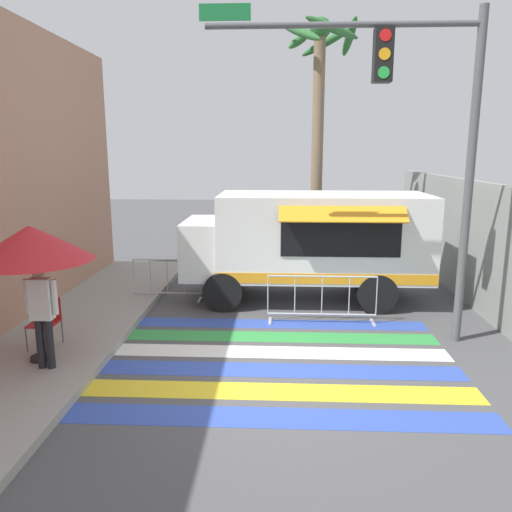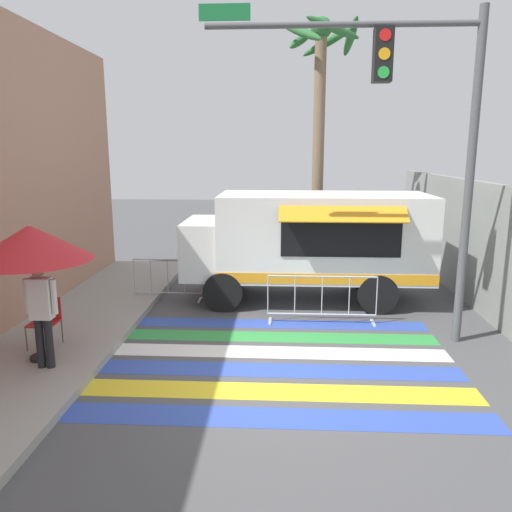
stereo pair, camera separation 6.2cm
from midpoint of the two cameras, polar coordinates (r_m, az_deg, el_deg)
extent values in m
plane|color=#4C4C4F|center=(8.18, 1.70, -14.14)|extent=(60.00, 60.00, 0.00)
cube|color=gray|center=(11.50, 26.32, -0.03)|extent=(0.20, 16.00, 2.91)
cube|color=#334FB2|center=(7.20, 1.48, -17.96)|extent=(6.40, 0.56, 0.01)
cube|color=yellow|center=(7.87, 1.64, -15.21)|extent=(6.40, 0.56, 0.01)
cube|color=#334FB2|center=(8.55, 1.77, -12.89)|extent=(6.40, 0.56, 0.01)
cube|color=white|center=(9.25, 1.88, -10.91)|extent=(6.40, 0.56, 0.01)
cube|color=green|center=(9.95, 1.97, -9.22)|extent=(6.40, 0.56, 0.01)
cube|color=#334FB2|center=(10.66, 2.05, -7.75)|extent=(6.40, 0.56, 0.01)
cube|color=white|center=(12.09, 7.85, 2.38)|extent=(4.93, 2.21, 1.97)
cube|color=white|center=(12.19, -3.83, 1.02)|extent=(1.74, 2.04, 1.33)
cube|color=#1E232D|center=(12.26, -7.66, 2.57)|extent=(0.06, 1.77, 0.50)
cube|color=black|center=(11.00, 9.85, 2.15)|extent=(2.61, 0.03, 0.89)
cube|color=orange|center=(10.72, 10.07, 4.71)|extent=(2.71, 0.43, 0.31)
cube|color=orange|center=(11.17, 8.19, -2.63)|extent=(4.93, 0.01, 0.24)
cylinder|color=black|center=(11.39, -3.65, -4.10)|extent=(0.91, 0.22, 0.91)
cylinder|color=black|center=(13.34, -2.64, -1.70)|extent=(0.91, 0.22, 0.91)
cylinder|color=black|center=(11.52, 13.87, -4.25)|extent=(0.91, 0.22, 0.91)
cylinder|color=black|center=(13.46, 12.29, -1.85)|extent=(0.91, 0.22, 0.91)
cylinder|color=#515456|center=(9.90, 23.35, 7.60)|extent=(0.16, 0.16, 6.02)
cylinder|color=#515456|center=(9.58, 10.01, 24.60)|extent=(4.76, 0.11, 0.11)
cube|color=black|center=(9.55, 14.48, 21.33)|extent=(0.32, 0.28, 0.90)
cylinder|color=red|center=(9.47, 14.76, 23.25)|extent=(0.20, 0.02, 0.20)
cylinder|color=#F2A519|center=(9.42, 14.66, 21.46)|extent=(0.20, 0.02, 0.20)
cylinder|color=green|center=(9.37, 14.55, 19.66)|extent=(0.20, 0.02, 0.20)
cube|color=#197238|center=(9.61, -3.42, 26.06)|extent=(0.90, 0.02, 0.28)
cylinder|color=black|center=(9.33, -23.16, -10.59)|extent=(0.36, 0.36, 0.06)
cylinder|color=#B2B2B7|center=(8.99, -23.73, -3.98)|extent=(0.04, 0.04, 2.29)
cone|color=red|center=(8.81, -24.20, 1.39)|extent=(1.96, 1.96, 0.58)
cylinder|color=#4C4C51|center=(9.72, -24.59, -8.68)|extent=(0.02, 0.02, 0.43)
cylinder|color=#4C4C51|center=(9.52, -22.19, -8.89)|extent=(0.02, 0.02, 0.43)
cylinder|color=#4C4C51|center=(10.09, -23.43, -7.83)|extent=(0.02, 0.02, 0.43)
cylinder|color=#4C4C51|center=(9.90, -21.11, -8.01)|extent=(0.02, 0.02, 0.43)
cube|color=#B22626|center=(9.73, -22.94, -7.08)|extent=(0.47, 0.47, 0.03)
cube|color=#B22626|center=(9.85, -22.49, -5.49)|extent=(0.47, 0.03, 0.40)
cylinder|color=black|center=(8.87, -23.25, -9.12)|extent=(0.13, 0.13, 0.83)
cylinder|color=black|center=(8.80, -22.37, -9.20)|extent=(0.13, 0.13, 0.83)
cube|color=silver|center=(8.61, -23.21, -4.49)|extent=(0.34, 0.20, 0.67)
cylinder|color=silver|center=(8.70, -24.53, -4.21)|extent=(0.09, 0.09, 0.57)
cylinder|color=silver|center=(8.50, -21.90, -4.34)|extent=(0.09, 0.09, 0.57)
sphere|color=#9E7051|center=(8.49, -23.48, -1.37)|extent=(0.23, 0.23, 0.23)
cylinder|color=#B7BABF|center=(10.53, 7.78, -2.34)|extent=(2.29, 0.04, 0.04)
cylinder|color=#B7BABF|center=(10.77, 7.66, -6.63)|extent=(2.29, 0.04, 0.04)
cylinder|color=#B7BABF|center=(10.61, 1.53, -4.45)|extent=(0.02, 0.02, 0.83)
cylinder|color=#B7BABF|center=(10.61, 4.63, -4.49)|extent=(0.02, 0.02, 0.83)
cylinder|color=#B7BABF|center=(10.64, 7.72, -4.51)|extent=(0.02, 0.02, 0.83)
cylinder|color=#B7BABF|center=(10.70, 10.78, -4.51)|extent=(0.02, 0.02, 0.83)
cylinder|color=#B7BABF|center=(10.80, 13.80, -4.51)|extent=(0.02, 0.02, 0.83)
cube|color=#B7BABF|center=(10.79, 1.78, -7.45)|extent=(0.06, 0.44, 0.03)
cube|color=#B7BABF|center=(10.97, 13.39, -7.45)|extent=(0.06, 0.44, 0.03)
cylinder|color=#B7BABF|center=(12.23, -9.99, -0.42)|extent=(1.66, 0.04, 0.04)
cylinder|color=#B7BABF|center=(12.43, -9.86, -4.16)|extent=(1.66, 0.04, 0.04)
cylinder|color=#B7BABF|center=(12.54, -13.62, -2.22)|extent=(0.02, 0.02, 0.83)
cylinder|color=#B7BABF|center=(12.42, -11.79, -2.26)|extent=(0.02, 0.02, 0.83)
cylinder|color=#B7BABF|center=(12.32, -9.92, -2.30)|extent=(0.02, 0.02, 0.83)
cylinder|color=#B7BABF|center=(12.24, -8.03, -2.34)|extent=(0.02, 0.02, 0.83)
cylinder|color=#B7BABF|center=(12.17, -6.11, -2.38)|extent=(0.02, 0.02, 0.83)
cube|color=#B7BABF|center=(12.67, -13.28, -4.80)|extent=(0.06, 0.44, 0.03)
cube|color=#B7BABF|center=(12.33, -6.28, -5.01)|extent=(0.06, 0.44, 0.03)
cylinder|color=#7A664C|center=(15.05, 7.23, 11.11)|extent=(0.34, 0.34, 6.81)
sphere|color=#2D6B33|center=(15.42, 7.60, 24.42)|extent=(0.60, 0.60, 0.60)
ellipsoid|color=#2D6B33|center=(15.52, 10.89, 23.38)|extent=(0.36, 1.62, 0.93)
ellipsoid|color=#2D6B33|center=(16.15, 8.29, 23.03)|extent=(1.57, 0.70, 0.89)
ellipsoid|color=#2D6B33|center=(15.68, 5.25, 23.37)|extent=(0.87, 1.22, 0.81)
ellipsoid|color=#2D6B33|center=(14.82, 5.37, 24.16)|extent=(1.23, 1.27, 0.83)
ellipsoid|color=#2D6B33|center=(14.67, 8.93, 24.38)|extent=(1.59, 0.74, 0.68)
camera|label=1|loc=(0.03, -89.83, 0.04)|focal=35.00mm
camera|label=2|loc=(0.03, 90.17, -0.04)|focal=35.00mm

